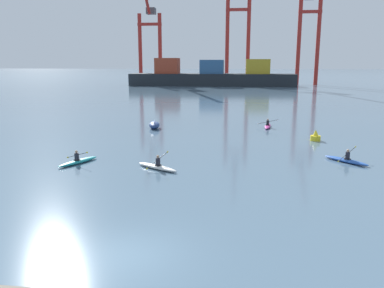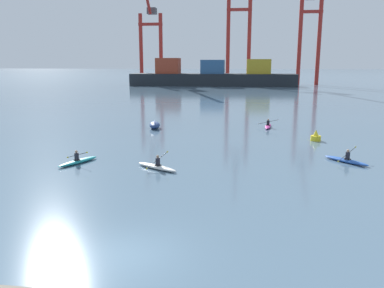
% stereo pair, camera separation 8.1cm
% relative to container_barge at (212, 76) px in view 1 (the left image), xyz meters
% --- Properties ---
extents(ground_plane, '(800.00, 800.00, 0.00)m').
position_rel_container_barge_xyz_m(ground_plane, '(4.59, -103.84, -2.80)').
color(ground_plane, slate).
extents(container_barge, '(48.84, 8.54, 8.13)m').
position_rel_container_barge_xyz_m(container_barge, '(0.00, 0.00, 0.00)').
color(container_barge, '#1E2328').
rests_on(container_barge, ground).
extents(gantry_crane_west, '(7.78, 14.68, 32.93)m').
position_rel_container_barge_xyz_m(gantry_crane_west, '(-20.76, 9.21, 12.71)').
color(gantry_crane_west, maroon).
rests_on(gantry_crane_west, ground).
extents(gantry_crane_west_mid, '(7.89, 18.22, 35.70)m').
position_rel_container_barge_xyz_m(gantry_crane_west_mid, '(7.42, 10.98, 15.38)').
color(gantry_crane_west_mid, maroon).
rests_on(gantry_crane_west_mid, ground).
extents(gantry_crane_east_mid, '(6.88, 17.52, 34.99)m').
position_rel_container_barge_xyz_m(gantry_crane_east_mid, '(28.86, 7.67, 14.54)').
color(gantry_crane_east_mid, maroon).
rests_on(gantry_crane_east_mid, ground).
extents(capsized_dinghy, '(1.63, 2.78, 0.76)m').
position_rel_container_barge_xyz_m(capsized_dinghy, '(-0.40, -76.59, -2.45)').
color(capsized_dinghy, navy).
rests_on(capsized_dinghy, ground).
extents(channel_buoy, '(0.90, 0.90, 1.00)m').
position_rel_container_barge_xyz_m(channel_buoy, '(15.41, -81.26, -2.44)').
color(channel_buoy, yellow).
rests_on(channel_buoy, ground).
extents(kayak_teal, '(2.03, 3.33, 1.00)m').
position_rel_container_barge_xyz_m(kayak_teal, '(-2.51, -91.53, -2.63)').
color(kayak_teal, teal).
rests_on(kayak_teal, ground).
extents(kayak_magenta, '(2.22, 3.45, 0.95)m').
position_rel_container_barge_xyz_m(kayak_magenta, '(11.64, -74.47, -2.63)').
color(kayak_magenta, '#C13384').
rests_on(kayak_magenta, ground).
extents(kayak_white, '(3.20, 2.31, 1.06)m').
position_rel_container_barge_xyz_m(kayak_white, '(3.26, -92.23, -2.63)').
color(kayak_white, silver).
rests_on(kayak_white, ground).
extents(kayak_blue, '(2.76, 2.90, 1.07)m').
position_rel_container_barge_xyz_m(kayak_blue, '(16.12, -88.91, -2.63)').
color(kayak_blue, '#2856B2').
rests_on(kayak_blue, ground).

